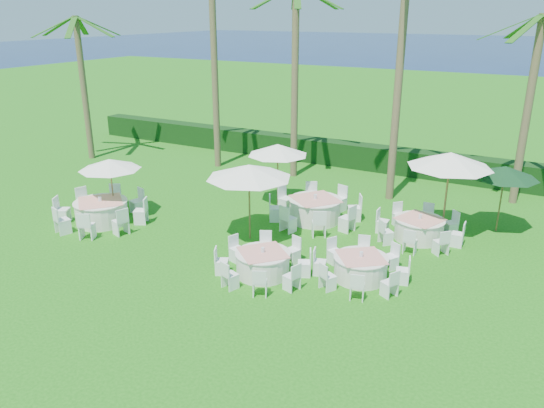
{
  "coord_description": "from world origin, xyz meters",
  "views": [
    {
      "loc": [
        8.09,
        -12.82,
        7.46
      ],
      "look_at": [
        0.04,
        2.0,
        1.3
      ],
      "focal_mm": 35.0,
      "sensor_mm": 36.0,
      "label": 1
    }
  ],
  "objects": [
    {
      "name": "umbrella_a",
      "position": [
        -6.27,
        0.98,
        2.1
      ],
      "size": [
        2.3,
        2.3,
        2.3
      ],
      "color": "brown",
      "rests_on": "ground"
    },
    {
      "name": "palm_d",
      "position": [
        7.0,
        10.08,
        4.13
      ],
      "size": [
        4.4,
        4.15,
        7.39
      ],
      "color": "brown",
      "rests_on": "ground"
    },
    {
      "name": "banquet_table_e",
      "position": [
        0.62,
        4.32,
        0.46
      ],
      "size": [
        3.44,
        3.44,
        1.04
      ],
      "color": "silver",
      "rests_on": "ground"
    },
    {
      "name": "palm_f",
      "position": [
        -13.68,
        6.88,
        4.06
      ],
      "size": [
        4.4,
        4.13,
        7.25
      ],
      "color": "brown",
      "rests_on": "ground"
    },
    {
      "name": "palm_a",
      "position": [
        -6.81,
        8.82,
        5.64
      ],
      "size": [
        4.38,
        4.23,
        10.34
      ],
      "color": "brown",
      "rests_on": "ground"
    },
    {
      "name": "ocean",
      "position": [
        0.0,
        102.0,
        0.0
      ],
      "size": [
        260.0,
        260.0,
        0.0
      ],
      "primitive_type": "plane",
      "color": "#061542",
      "rests_on": "ground"
    },
    {
      "name": "umbrella_d",
      "position": [
        5.12,
        5.31,
        2.72
      ],
      "size": [
        2.88,
        2.88,
        2.98
      ],
      "color": "brown",
      "rests_on": "ground"
    },
    {
      "name": "palm_b",
      "position": [
        -2.67,
        9.14,
        4.71
      ],
      "size": [
        4.4,
        4.01,
        8.52
      ],
      "color": "brown",
      "rests_on": "ground"
    },
    {
      "name": "banquet_table_a",
      "position": [
        -6.28,
        0.32,
        0.45
      ],
      "size": [
        3.37,
        3.37,
        1.03
      ],
      "color": "silver",
      "rests_on": "ground"
    },
    {
      "name": "banquet_table_f",
      "position": [
        4.49,
        4.46,
        0.4
      ],
      "size": [
        2.98,
        2.98,
        0.91
      ],
      "color": "silver",
      "rests_on": "ground"
    },
    {
      "name": "hedge",
      "position": [
        0.0,
        12.0,
        0.6
      ],
      "size": [
        34.0,
        1.0,
        1.2
      ],
      "primitive_type": "cube",
      "color": "black",
      "rests_on": "ground"
    },
    {
      "name": "umbrella_c",
      "position": [
        -1.45,
        5.22,
        2.3
      ],
      "size": [
        2.41,
        2.41,
        2.52
      ],
      "color": "brown",
      "rests_on": "ground"
    },
    {
      "name": "ground",
      "position": [
        0.0,
        0.0,
        0.0
      ],
      "size": [
        120.0,
        120.0,
        0.0
      ],
      "primitive_type": "plane",
      "color": "#195F10",
      "rests_on": "ground"
    },
    {
      "name": "umbrella_b",
      "position": [
        -0.68,
        1.7,
        2.43
      ],
      "size": [
        2.91,
        2.91,
        2.66
      ],
      "color": "brown",
      "rests_on": "ground"
    },
    {
      "name": "palm_c",
      "position": [
        2.36,
        8.13,
        5.84
      ],
      "size": [
        4.17,
        4.4,
        10.73
      ],
      "color": "brown",
      "rests_on": "ground"
    },
    {
      "name": "banquet_table_c",
      "position": [
        3.7,
        0.73,
        0.37
      ],
      "size": [
        2.79,
        2.79,
        0.86
      ],
      "color": "silver",
      "rests_on": "ground"
    },
    {
      "name": "umbrella_green",
      "position": [
        6.79,
        6.5,
        2.21
      ],
      "size": [
        2.3,
        2.3,
        2.42
      ],
      "color": "brown",
      "rests_on": "ground"
    },
    {
      "name": "banquet_table_b",
      "position": [
        1.04,
        -0.42,
        0.38
      ],
      "size": [
        2.83,
        2.83,
        0.88
      ],
      "color": "silver",
      "rests_on": "ground"
    }
  ]
}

